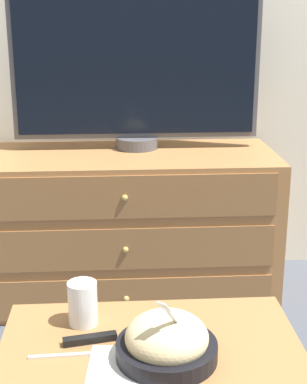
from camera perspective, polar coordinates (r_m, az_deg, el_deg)
ground_plane at (r=2.86m, az=-0.29°, el=-7.02°), size 12.00×12.00×0.00m
dresser at (r=2.47m, az=-2.85°, el=-3.27°), size 1.24×0.53×0.62m
tv at (r=2.42m, az=-1.71°, el=12.71°), size 1.00×0.17×0.71m
coffee_table at (r=1.48m, az=-0.20°, el=-17.37°), size 0.73×0.50×0.41m
takeout_bowl at (r=1.39m, az=1.29°, el=-14.35°), size 0.23×0.23×0.18m
drink_cup at (r=1.53m, az=-6.87°, el=-10.90°), size 0.08×0.08×0.11m
napkin at (r=1.38m, az=-2.48°, el=-16.73°), size 0.20×0.20×0.00m
knife at (r=1.43m, az=-8.73°, el=-15.38°), size 0.16×0.02×0.01m
remote_control at (r=1.47m, az=-6.17°, el=-13.98°), size 0.13×0.05×0.02m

